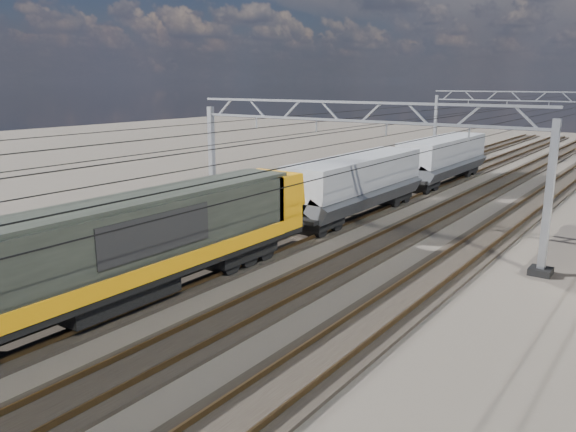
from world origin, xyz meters
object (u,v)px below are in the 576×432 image
Objects in this scene: hopper_wagon_lead at (357,181)px; catenary_gantry_mid at (349,165)px; locomotive at (110,250)px; catenary_gantry_far at (526,123)px; hopper_wagon_mid at (443,156)px.

catenary_gantry_mid is at bearing -66.13° from hopper_wagon_lead.
locomotive is at bearing -90.00° from hopper_wagon_lead.
catenary_gantry_far is 0.94× the size of locomotive.
catenary_gantry_far is at bearing 86.36° from hopper_wagon_lead.
catenary_gantry_mid is 18.90m from hopper_wagon_mid.
hopper_wagon_lead is at bearing 113.87° from catenary_gantry_mid.
catenary_gantry_mid is 1.53× the size of hopper_wagon_mid.
hopper_wagon_mid is at bearing -96.60° from catenary_gantry_far.
locomotive is at bearing -98.63° from catenary_gantry_mid.
catenary_gantry_mid reaches higher than hopper_wagon_lead.
catenary_gantry_far reaches higher than hopper_wagon_mid.
hopper_wagon_mid is (-2.00, -17.28, -1.67)m from catenary_gantry_far.
catenary_gantry_far is 1.53× the size of hopper_wagon_lead.
catenary_gantry_mid is 13.42m from locomotive.
catenary_gantry_mid is at bearing -83.90° from hopper_wagon_mid.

